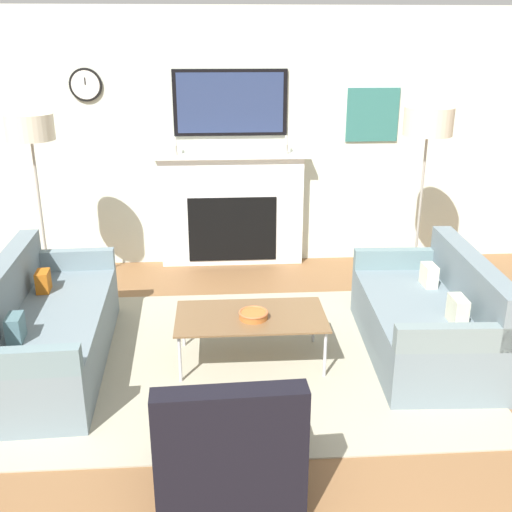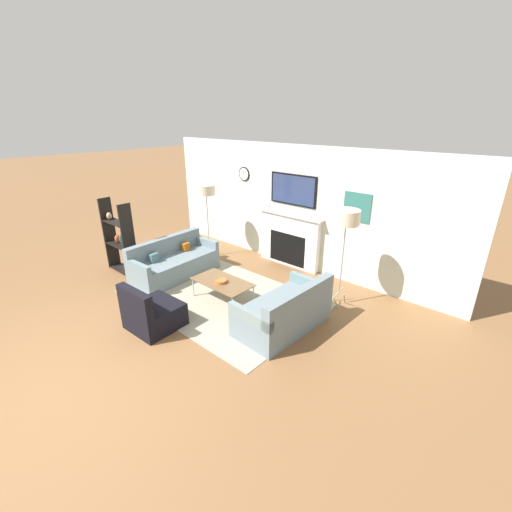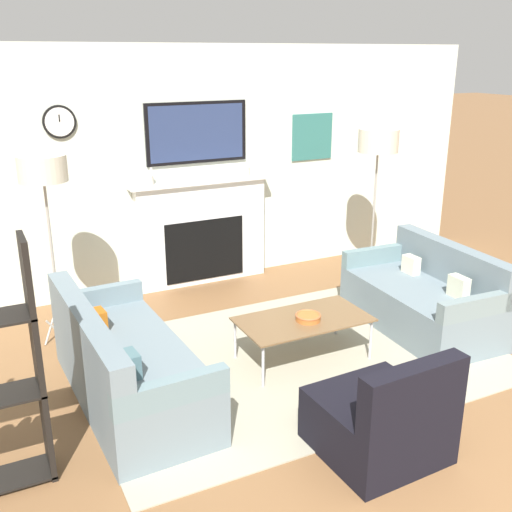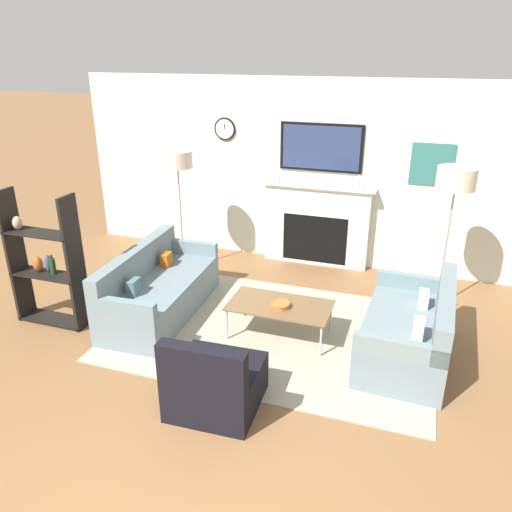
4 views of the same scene
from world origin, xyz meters
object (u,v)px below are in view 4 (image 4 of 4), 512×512
(floor_lamp_left, at_px, (177,161))
(couch_left, at_px, (158,291))
(couch_right, at_px, (410,333))
(floor_lamp_right, at_px, (456,180))
(shelf_unit, at_px, (45,263))
(armchair, at_px, (215,384))
(coffee_table, at_px, (280,307))
(decorative_bowl, at_px, (280,304))

(floor_lamp_left, bearing_deg, couch_left, -76.91)
(couch_left, relative_size, couch_right, 1.18)
(floor_lamp_right, xyz_separation_m, shelf_unit, (-4.39, -1.86, -0.89))
(couch_left, distance_m, armchair, 1.98)
(couch_right, distance_m, armchair, 2.16)
(couch_right, xyz_separation_m, coffee_table, (-1.42, -0.04, 0.08))
(floor_lamp_left, height_order, floor_lamp_right, floor_lamp_right)
(couch_right, bearing_deg, shelf_unit, -171.69)
(couch_left, height_order, decorative_bowl, couch_left)
(armchair, bearing_deg, decorative_bowl, 80.44)
(couch_left, bearing_deg, couch_right, -0.01)
(couch_right, distance_m, decorative_bowl, 1.41)
(couch_left, distance_m, floor_lamp_right, 3.77)
(floor_lamp_left, height_order, shelf_unit, floor_lamp_left)
(decorative_bowl, relative_size, shelf_unit, 0.14)
(coffee_table, bearing_deg, shelf_unit, -168.32)
(floor_lamp_right, bearing_deg, shelf_unit, -156.98)
(shelf_unit, bearing_deg, decorative_bowl, 10.60)
(floor_lamp_left, bearing_deg, decorative_bowl, -35.83)
(decorative_bowl, height_order, floor_lamp_left, floor_lamp_left)
(couch_left, relative_size, floor_lamp_left, 1.08)
(couch_left, xyz_separation_m, floor_lamp_right, (3.28, 1.27, 1.36))
(floor_lamp_right, distance_m, shelf_unit, 4.85)
(decorative_bowl, bearing_deg, couch_left, 176.60)
(couch_left, distance_m, shelf_unit, 1.34)
(couch_left, distance_m, floor_lamp_left, 1.86)
(floor_lamp_right, bearing_deg, couch_left, -158.91)
(shelf_unit, bearing_deg, armchair, -18.55)
(couch_right, height_order, armchair, couch_right)
(couch_left, height_order, couch_right, couch_right)
(couch_right, xyz_separation_m, decorative_bowl, (-1.40, -0.09, 0.14))
(coffee_table, bearing_deg, floor_lamp_right, 37.47)
(floor_lamp_left, bearing_deg, armchair, -58.36)
(floor_lamp_left, bearing_deg, floor_lamp_right, 0.00)
(shelf_unit, bearing_deg, couch_left, 28.45)
(couch_left, xyz_separation_m, shelf_unit, (-1.10, -0.60, 0.47))
(floor_lamp_right, relative_size, shelf_unit, 1.13)
(coffee_table, relative_size, decorative_bowl, 5.09)
(couch_left, relative_size, floor_lamp_right, 1.06)
(floor_lamp_left, bearing_deg, coffee_table, -35.09)
(floor_lamp_left, relative_size, shelf_unit, 1.11)
(couch_right, height_order, floor_lamp_right, floor_lamp_right)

